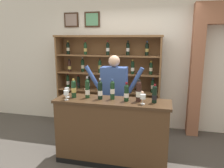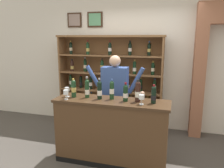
{
  "view_description": "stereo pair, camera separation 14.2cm",
  "coord_description": "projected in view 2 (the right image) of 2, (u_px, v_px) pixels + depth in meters",
  "views": [
    {
      "loc": [
        0.7,
        -3.06,
        1.91
      ],
      "look_at": [
        -0.11,
        0.27,
        1.18
      ],
      "focal_mm": 35.4,
      "sensor_mm": 36.0,
      "label": 1
    },
    {
      "loc": [
        0.83,
        -3.02,
        1.91
      ],
      "look_at": [
        -0.11,
        0.27,
        1.18
      ],
      "focal_mm": 35.4,
      "sensor_mm": 36.0,
      "label": 2
    }
  ],
  "objects": [
    {
      "name": "tasting_bottle_vin_santo",
      "position": [
        74.0,
        88.0,
        3.41
      ],
      "size": [
        0.07,
        0.07,
        0.29
      ],
      "color": "#19381E",
      "rests_on": "tasting_counter"
    },
    {
      "name": "tasting_bottle_super_tuscan",
      "position": [
        87.0,
        88.0,
        3.38
      ],
      "size": [
        0.07,
        0.07,
        0.33
      ],
      "color": "#19381E",
      "rests_on": "tasting_counter"
    },
    {
      "name": "tasting_bottle_rosso",
      "position": [
        100.0,
        90.0,
        3.3
      ],
      "size": [
        0.07,
        0.07,
        0.32
      ],
      "color": "black",
      "rests_on": "tasting_counter"
    },
    {
      "name": "tasting_bottle_prosecco",
      "position": [
        126.0,
        93.0,
        3.19
      ],
      "size": [
        0.07,
        0.07,
        0.28
      ],
      "color": "black",
      "rests_on": "tasting_counter"
    },
    {
      "name": "wine_glass_right",
      "position": [
        142.0,
        98.0,
        3.04
      ],
      "size": [
        0.08,
        0.08,
        0.14
      ],
      "color": "silver",
      "rests_on": "tasting_counter"
    },
    {
      "name": "tasting_counter",
      "position": [
        111.0,
        131.0,
        3.37
      ],
      "size": [
        1.73,
        0.5,
        1.0
      ],
      "color": "#4C331E",
      "rests_on": "ground"
    },
    {
      "name": "tasting_bottle_grappa",
      "position": [
        112.0,
        90.0,
        3.29
      ],
      "size": [
        0.07,
        0.07,
        0.31
      ],
      "color": "#19381E",
      "rests_on": "tasting_counter"
    },
    {
      "name": "tasting_bottle_riserva",
      "position": [
        138.0,
        91.0,
        3.16
      ],
      "size": [
        0.08,
        0.08,
        0.32
      ],
      "color": "black",
      "rests_on": "tasting_counter"
    },
    {
      "name": "shopkeeper",
      "position": [
        115.0,
        90.0,
        3.85
      ],
      "size": [
        1.07,
        0.22,
        1.61
      ],
      "color": "#2D3347",
      "rests_on": "ground"
    },
    {
      "name": "ground_plane",
      "position": [
        114.0,
        162.0,
        3.47
      ],
      "size": [
        14.0,
        14.0,
        0.02
      ],
      "primitive_type": "cube",
      "color": "#47423D"
    },
    {
      "name": "wine_glass_spare",
      "position": [
        67.0,
        90.0,
        3.43
      ],
      "size": [
        0.07,
        0.07,
        0.15
      ],
      "color": "silver",
      "rests_on": "tasting_counter"
    },
    {
      "name": "back_wall",
      "position": [
        135.0,
        56.0,
        4.67
      ],
      "size": [
        12.0,
        0.19,
        3.04
      ],
      "color": "silver",
      "rests_on": "ground"
    },
    {
      "name": "wine_shelf",
      "position": [
        110.0,
        80.0,
        4.59
      ],
      "size": [
        2.18,
        0.37,
        1.95
      ],
      "color": "brown",
      "rests_on": "ground"
    },
    {
      "name": "tasting_bottle_brunello",
      "position": [
        154.0,
        95.0,
        3.09
      ],
      "size": [
        0.07,
        0.07,
        0.27
      ],
      "color": "black",
      "rests_on": "tasting_counter"
    },
    {
      "name": "wine_glass_center",
      "position": [
        66.0,
        93.0,
        3.29
      ],
      "size": [
        0.07,
        0.07,
        0.14
      ],
      "color": "silver",
      "rests_on": "tasting_counter"
    }
  ]
}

